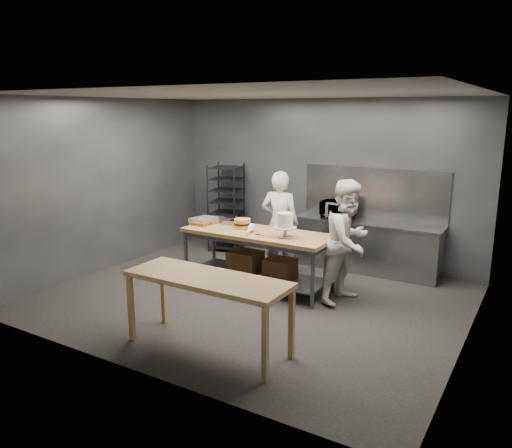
{
  "coord_description": "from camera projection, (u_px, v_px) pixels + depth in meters",
  "views": [
    {
      "loc": [
        3.71,
        -6.07,
        2.78
      ],
      "look_at": [
        -0.2,
        0.43,
        1.05
      ],
      "focal_mm": 35.0,
      "sensor_mm": 36.0,
      "label": 1
    }
  ],
  "objects": [
    {
      "name": "ground",
      "position": [
        253.0,
        298.0,
        7.56
      ],
      "size": [
        6.0,
        6.0,
        0.0
      ],
      "primitive_type": "plane",
      "color": "black",
      "rests_on": "ground"
    },
    {
      "name": "back_wall",
      "position": [
        322.0,
        181.0,
        9.31
      ],
      "size": [
        6.0,
        0.04,
        3.0
      ],
      "primitive_type": "cube",
      "color": "#4C4F54",
      "rests_on": "ground"
    },
    {
      "name": "work_table",
      "position": [
        258.0,
        253.0,
        7.93
      ],
      "size": [
        2.4,
        0.9,
        0.92
      ],
      "color": "olive",
      "rests_on": "ground"
    },
    {
      "name": "near_counter",
      "position": [
        207.0,
        284.0,
        5.79
      ],
      "size": [
        2.0,
        0.7,
        0.9
      ],
      "color": "olive",
      "rests_on": "ground"
    },
    {
      "name": "back_counter",
      "position": [
        365.0,
        246.0,
        8.78
      ],
      "size": [
        2.6,
        0.6,
        0.9
      ],
      "color": "slate",
      "rests_on": "ground"
    },
    {
      "name": "splashback_panel",
      "position": [
        373.0,
        193.0,
        8.83
      ],
      "size": [
        2.6,
        0.02,
        0.9
      ],
      "primitive_type": "cube",
      "color": "slate",
      "rests_on": "back_counter"
    },
    {
      "name": "speed_rack",
      "position": [
        226.0,
        208.0,
        10.08
      ],
      "size": [
        0.74,
        0.77,
        1.75
      ],
      "color": "black",
      "rests_on": "ground"
    },
    {
      "name": "chef_behind",
      "position": [
        280.0,
        223.0,
        8.53
      ],
      "size": [
        0.73,
        0.55,
        1.8
      ],
      "primitive_type": "imported",
      "rotation": [
        0.0,
        0.0,
        3.34
      ],
      "color": "silver",
      "rests_on": "ground"
    },
    {
      "name": "chef_right",
      "position": [
        348.0,
        242.0,
        7.27
      ],
      "size": [
        0.87,
        1.02,
        1.83
      ],
      "primitive_type": "imported",
      "rotation": [
        0.0,
        0.0,
        1.35
      ],
      "color": "silver",
      "rests_on": "ground"
    },
    {
      "name": "microwave",
      "position": [
        337.0,
        209.0,
        8.92
      ],
      "size": [
        0.54,
        0.37,
        0.3
      ],
      "primitive_type": "imported",
      "color": "black",
      "rests_on": "back_counter"
    },
    {
      "name": "frosted_cake_stand",
      "position": [
        285.0,
        222.0,
        7.43
      ],
      "size": [
        0.34,
        0.34,
        0.38
      ],
      "color": "#BFB499",
      "rests_on": "work_table"
    },
    {
      "name": "layer_cake",
      "position": [
        242.0,
        224.0,
        8.03
      ],
      "size": [
        0.26,
        0.26,
        0.16
      ],
      "color": "gold",
      "rests_on": "work_table"
    },
    {
      "name": "cake_pans",
      "position": [
        226.0,
        221.0,
        8.4
      ],
      "size": [
        0.7,
        0.29,
        0.07
      ],
      "color": "gray",
      "rests_on": "work_table"
    },
    {
      "name": "piping_bag",
      "position": [
        250.0,
        230.0,
        7.69
      ],
      "size": [
        0.24,
        0.4,
        0.12
      ],
      "primitive_type": "cone",
      "rotation": [
        1.57,
        0.0,
        0.35
      ],
      "color": "white",
      "rests_on": "work_table"
    },
    {
      "name": "offset_spatula",
      "position": [
        263.0,
        235.0,
        7.58
      ],
      "size": [
        0.36,
        0.02,
        0.02
      ],
      "color": "slate",
      "rests_on": "work_table"
    },
    {
      "name": "pastry_clamshells",
      "position": [
        204.0,
        221.0,
        8.35
      ],
      "size": [
        0.34,
        0.4,
        0.11
      ],
      "color": "#9D621F",
      "rests_on": "work_table"
    }
  ]
}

